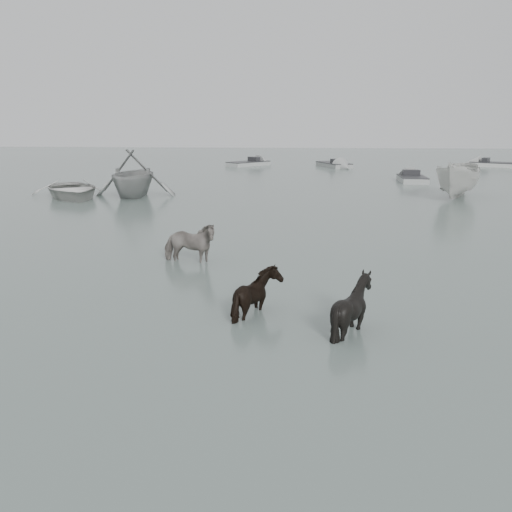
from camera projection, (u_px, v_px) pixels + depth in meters
name	position (u px, v px, depth m)	size (l,w,h in m)	color
ground	(281.00, 301.00, 13.09)	(140.00, 140.00, 0.00)	#4D5C55
pony_pinto	(189.00, 239.00, 16.42)	(0.77, 1.69, 1.43)	black
pony_dark	(258.00, 286.00, 12.06)	(1.28, 1.09, 1.29)	black
pony_black	(353.00, 295.00, 11.12)	(1.17, 1.32, 1.45)	black
rowboat_lead	(71.00, 187.00, 30.08)	(3.72, 5.20, 1.08)	beige
rowboat_trail	(133.00, 172.00, 30.27)	(4.35, 5.04, 2.65)	gray
boat_small	(459.00, 179.00, 29.90)	(1.94, 5.17, 2.00)	silver
skiff_port	(412.00, 176.00, 37.50)	(4.61, 1.60, 0.75)	#9EA09E
skiff_mid	(334.00, 163.00, 48.98)	(5.56, 1.60, 0.75)	gray
skiff_star	(493.00, 162.00, 49.37)	(5.11, 1.60, 0.75)	silver
skiff_far	(248.00, 161.00, 50.26)	(5.50, 1.60, 0.75)	#A2A5A3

